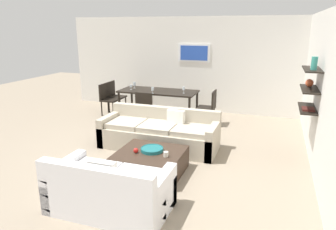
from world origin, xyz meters
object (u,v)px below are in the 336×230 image
Objects in this scene: dining_chair_right_near at (209,105)px; wine_glass_left_far at (135,84)px; candle_jar at (166,154)px; sofa_beige at (160,134)px; dining_chair_foot at (146,107)px; dining_chair_left_far at (114,94)px; coffee_table at (150,162)px; wine_glass_left_near at (131,86)px; decorative_bowl at (152,149)px; apple_on_coffee_table at (136,150)px; wine_glass_foot at (153,89)px; loveseat_white at (109,190)px; dining_chair_left_near at (107,97)px; wine_glass_right_near at (184,89)px; dining_table at (158,93)px.

wine_glass_left_far reaches higher than dining_chair_right_near.
candle_jar is 4.10m from wine_glass_left_far.
dining_chair_foot reaches higher than sofa_beige.
dining_chair_left_far is at bearing 128.89° from candle_jar.
coffee_table is 1.24× the size of dining_chair_foot.
sofa_beige reaches higher than candle_jar.
dining_chair_left_far is at bearing 143.66° from dining_chair_foot.
decorative_bowl is at bearing -58.91° from wine_glass_left_near.
wine_glass_foot is at bearing 106.60° from apple_on_coffee_table.
decorative_bowl is 4.26m from dining_chair_left_far.
decorative_bowl is at bearing -96.62° from dining_chair_right_near.
dining_chair_left_far and dining_chair_foot have the same top height.
coffee_table is at bearing -61.26° from wine_glass_left_far.
wine_glass_foot is at bearing 111.57° from decorative_bowl.
loveseat_white is at bearing -69.03° from wine_glass_left_far.
dining_chair_left_near is at bearing 126.57° from apple_on_coffee_table.
candle_jar is 3.14m from dining_chair_right_near.
coffee_table is at bearing -96.86° from dining_chair_right_near.
wine_glass_foot is at bearing 116.01° from sofa_beige.
wine_glass_left_near is (-1.84, 3.13, 0.66)m from coffee_table.
coffee_table is 6.43× the size of wine_glass_right_near.
dining_chair_right_near reaches higher than candle_jar.
dining_chair_right_near is at bearing -8.05° from dining_table.
sofa_beige is 6.20× the size of decorative_bowl.
loveseat_white is at bearing -76.16° from wine_glass_foot.
apple_on_coffee_table is 3.20m from dining_chair_right_near.
dining_chair_left_far is (-2.86, 3.55, 0.08)m from candle_jar.
dining_chair_left_near is 0.79m from wine_glass_left_near.
loveseat_white is 18.29× the size of candle_jar.
wine_glass_left_far reaches higher than apple_on_coffee_table.
coffee_table is at bearing -65.42° from dining_chair_foot.
dining_chair_left_near reaches higher than apple_on_coffee_table.
dining_chair_right_near reaches higher than coffee_table.
dining_table is at bearing 8.56° from wine_glass_left_near.
wine_glass_right_near is at bearing 172.49° from dining_chair_right_near.
decorative_bowl is 0.33m from candle_jar.
dining_chair_left_far is at bearing 90.00° from dining_chair_left_near.
wine_glass_left_near is at bearing 180.00° from wine_glass_right_near.
sofa_beige is 2.76m from wine_glass_left_far.
dining_chair_right_near is 2.26m from wine_glass_left_far.
wine_glass_left_near is (-0.75, -0.11, 0.16)m from dining_table.
dining_table is 2.38× the size of dining_chair_foot.
candle_jar is at bearing -90.85° from dining_chair_right_near.
wine_glass_right_near is at bearing 92.04° from sofa_beige.
coffee_table is 6.42× the size of wine_glass_left_far.
wine_glass_right_near reaches higher than dining_chair_left_near.
wine_glass_foot is 0.80m from wine_glass_left_near.
candle_jar is 4.25m from dining_chair_left_near.
dining_chair_left_near is 5.37× the size of wine_glass_foot.
dining_chair_foot is 6.39× the size of wine_glass_left_near.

